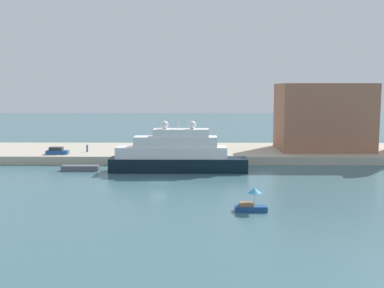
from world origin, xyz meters
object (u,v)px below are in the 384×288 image
Objects in this scene: small_motorboat at (251,203)px; harbor_building at (323,117)px; person_figure at (87,148)px; large_yacht at (176,154)px; mooring_bollard at (201,154)px; work_barge at (80,168)px; parked_car at (57,151)px.

harbor_building is at bearing 65.52° from small_motorboat.
person_figure is (-48.91, -4.13, -6.20)m from harbor_building.
large_yacht reaches higher than mooring_bollard.
harbor_building is (30.11, 17.56, 5.51)m from large_yacht.
person_figure is at bearing 166.04° from mooring_bollard.
harbor_building is (47.12, 16.94, 8.06)m from work_barge.
harbor_building is at bearing 30.26° from large_yacht.
person_figure is (5.16, 3.36, 0.14)m from parked_car.
large_yacht is 35.29m from harbor_building.
harbor_building reaches higher than parked_car.
large_yacht is at bearing -149.74° from harbor_building.
work_barge is 13.06m from person_figure.
mooring_bollard is at bearing 59.65° from large_yacht.
person_figure is (-1.79, 12.80, 1.86)m from work_barge.
small_motorboat is 48.83m from harbor_building.
harbor_building is at bearing 7.89° from parked_car.
parked_car is (-6.95, 9.45, 1.73)m from work_barge.
work_barge is at bearing -53.64° from parked_car.
person_figure is at bearing 144.47° from large_yacht.
harbor_building reaches higher than large_yacht.
large_yacht is at bearing -22.79° from parked_car.
large_yacht is 5.58× the size of parked_car.
harbor_building is at bearing 4.83° from person_figure.
small_motorboat reaches higher than mooring_bollard.
work_barge is at bearing -82.03° from person_figure.
parked_car is (-34.08, 36.42, 1.14)m from small_motorboat.
harbor_building reaches higher than mooring_bollard.
large_yacht is at bearing -35.53° from person_figure.
parked_car reaches higher than small_motorboat.
large_yacht is 32.24× the size of mooring_bollard.
work_barge is at bearing -161.91° from mooring_bollard.
large_yacht is at bearing 111.00° from small_motorboat.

